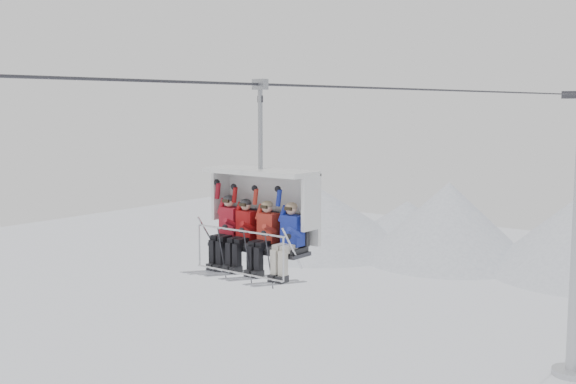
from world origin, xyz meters
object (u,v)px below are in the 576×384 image
Objects in this scene: chairlift_carrier at (265,208)px; skier_center_left at (243,231)px; skier_far_left at (227,228)px; skier_center_right at (265,234)px; skier_far_right at (289,237)px.

skier_center_left is at bearing -137.11° from chairlift_carrier.
skier_far_left reaches higher than skier_center_right.
chairlift_carrier reaches higher than skier_far_right.
chairlift_carrier is at bearing 130.13° from skier_center_right.
chairlift_carrier is 2.34× the size of skier_far_left.
skier_center_right is (1.07, -0.00, -0.02)m from skier_far_left.
skier_far_left is at bearing 179.34° from skier_center_left.
skier_far_right reaches higher than skier_center_left.
skier_far_right reaches higher than skier_center_right.
skier_far_left is at bearing -159.54° from chairlift_carrier.
skier_center_left is at bearing -179.84° from skier_far_right.
chairlift_carrier is 0.99m from skier_far_left.
skier_far_left is 1.01× the size of skier_far_right.
skier_center_right is (0.26, -0.31, -0.49)m from chairlift_carrier.
skier_center_right reaches higher than skier_center_left.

